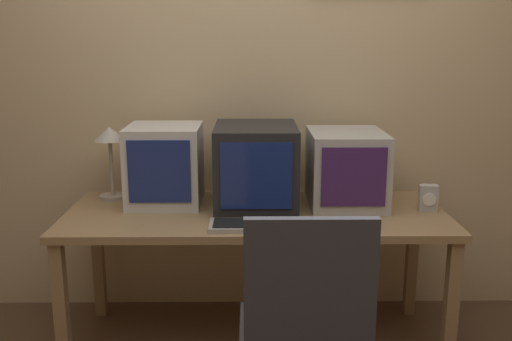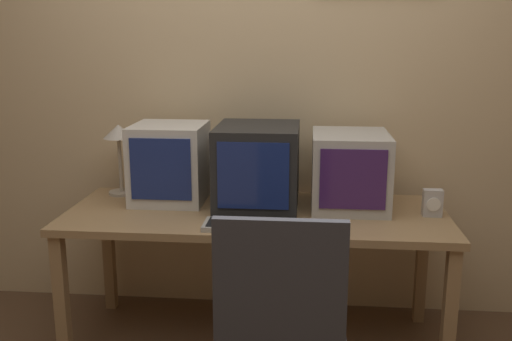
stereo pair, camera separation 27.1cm
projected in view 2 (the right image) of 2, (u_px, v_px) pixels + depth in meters
The scene contains 9 objects.
wall_back at pixel (265, 79), 3.10m from camera, with size 8.00×0.08×2.60m.
desk at pixel (256, 225), 2.78m from camera, with size 1.83×0.73×0.70m.
monitor_left at pixel (170, 163), 2.91m from camera, with size 0.36×0.38×0.40m.
monitor_center at pixel (257, 166), 2.81m from camera, with size 0.40×0.48×0.41m.
monitor_right at pixel (350, 170), 2.81m from camera, with size 0.37×0.45×0.37m.
keyboard_main at pixel (255, 225), 2.52m from camera, with size 0.45×0.16×0.03m.
mouse_near_keyboard at pixel (318, 227), 2.48m from camera, with size 0.06×0.10×0.04m.
desk_clock at pixel (432, 203), 2.67m from camera, with size 0.09×0.05×0.13m.
desk_lamp at pixel (119, 141), 3.00m from camera, with size 0.16×0.16×0.38m.
Camera 2 is at (0.25, -1.65, 1.53)m, focal length 40.00 mm.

